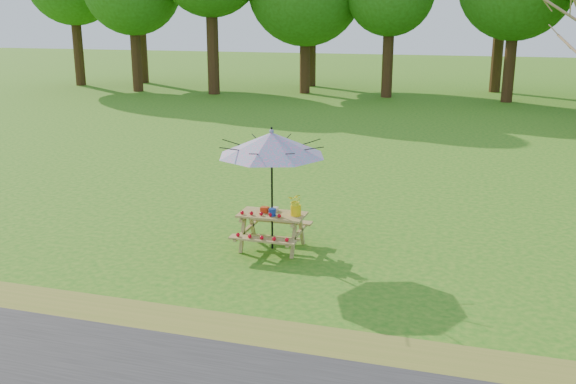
# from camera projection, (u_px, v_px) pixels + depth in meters

# --- Properties ---
(ground) EXTENTS (120.00, 120.00, 0.00)m
(ground) POSITION_uv_depth(u_px,v_px,m) (511.00, 285.00, 10.16)
(ground) COLOR #236E15
(ground) RESTS_ON ground
(drygrass_strip) EXTENTS (120.00, 1.20, 0.01)m
(drygrass_strip) POSITION_uv_depth(u_px,v_px,m) (520.00, 378.00, 7.58)
(drygrass_strip) COLOR olive
(drygrass_strip) RESTS_ON ground
(picnic_table) EXTENTS (1.20, 1.32, 0.67)m
(picnic_table) POSITION_uv_depth(u_px,v_px,m) (272.00, 232.00, 11.68)
(picnic_table) COLOR olive
(picnic_table) RESTS_ON ground
(patio_umbrella) EXTENTS (2.08, 2.08, 2.25)m
(patio_umbrella) POSITION_uv_depth(u_px,v_px,m) (272.00, 144.00, 11.25)
(patio_umbrella) COLOR black
(patio_umbrella) RESTS_ON ground
(produce_bins) EXTENTS (0.33, 0.41, 0.13)m
(produce_bins) POSITION_uv_depth(u_px,v_px,m) (270.00, 211.00, 11.59)
(produce_bins) COLOR red
(produce_bins) RESTS_ON picnic_table
(tomatoes_row) EXTENTS (0.77, 0.13, 0.07)m
(tomatoes_row) POSITION_uv_depth(u_px,v_px,m) (261.00, 214.00, 11.46)
(tomatoes_row) COLOR red
(tomatoes_row) RESTS_ON picnic_table
(flower_bucket) EXTENTS (0.26, 0.23, 0.41)m
(flower_bucket) POSITION_uv_depth(u_px,v_px,m) (296.00, 204.00, 11.43)
(flower_bucket) COLOR yellow
(flower_bucket) RESTS_ON picnic_table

